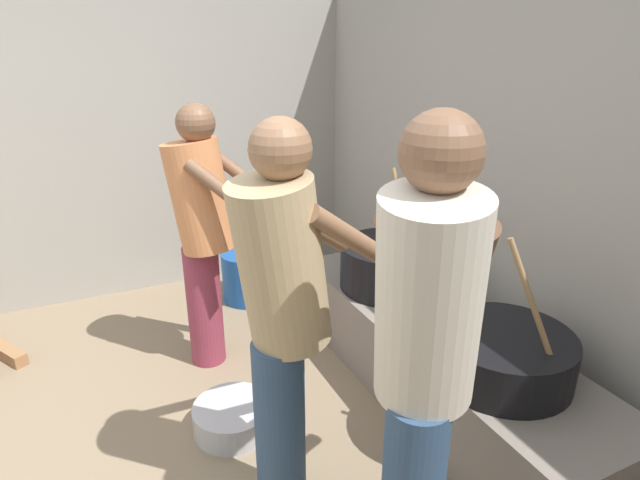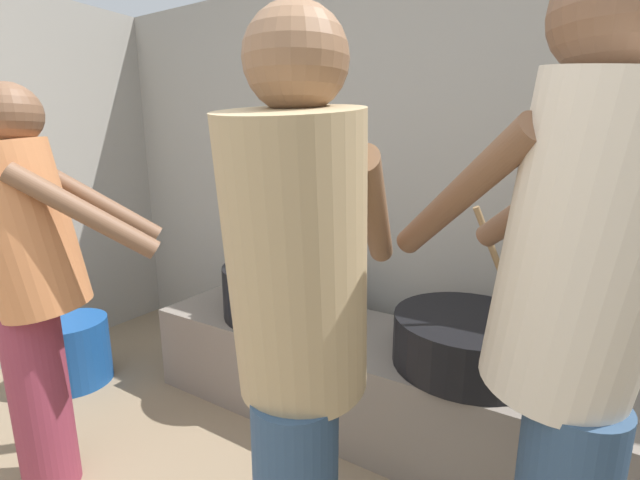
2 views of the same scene
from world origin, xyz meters
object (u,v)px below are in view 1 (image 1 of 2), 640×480
Objects in this scene: cook_in_cream_shirt at (424,354)px; cook_in_orange_shirt at (203,225)px; metal_mixing_bowl at (233,417)px; cooking_pot_secondary at (504,355)px; cooking_pot_main at (390,265)px; cook_in_tan_shirt at (283,307)px; bucket_blue_plastic at (248,276)px.

cook_in_cream_shirt reaches higher than cook_in_orange_shirt.
cooking_pot_secondary is at bearing 56.61° from metal_mixing_bowl.
cook_in_cream_shirt is at bearing -63.67° from cooking_pot_secondary.
cooking_pot_main is at bearing 177.69° from cooking_pot_secondary.
cook_in_tan_shirt is at bearing 10.18° from metal_mixing_bowl.
cooking_pot_main is 1.84× the size of metal_mixing_bowl.
cook_in_cream_shirt is 4.40× the size of bucket_blue_plastic.
cooking_pot_main is 0.97m from cooking_pot_secondary.
cook_in_orange_shirt reaches higher than cooking_pot_secondary.
cook_in_cream_shirt is at bearing 8.94° from cook_in_orange_shirt.
cooking_pot_main is 1.30m from cook_in_tan_shirt.
metal_mixing_bowl is (-1.03, -0.33, -0.88)m from cook_in_cream_shirt.
cook_in_cream_shirt is 1.39m from metal_mixing_bowl.
cook_in_tan_shirt is at bearing -100.57° from cooking_pot_secondary.
cook_in_cream_shirt is at bearing -29.43° from cooking_pot_main.
cooking_pot_secondary is 1.75× the size of bucket_blue_plastic.
cook_in_tan_shirt is at bearing 1.14° from cook_in_orange_shirt.
cooking_pot_secondary is (0.96, -0.04, -0.03)m from cooking_pot_main.
bucket_blue_plastic is (-2.34, 0.18, -0.77)m from cook_in_cream_shirt.
cooking_pot_main is 1.09× the size of cooking_pot_secondary.
cooking_pot_main is 1.91× the size of bucket_blue_plastic.
cooking_pot_main is at bearing 28.41° from bucket_blue_plastic.
cook_in_orange_shirt reaches higher than cooking_pot_main.
cook_in_cream_shirt reaches higher than cooking_pot_secondary.
cook_in_tan_shirt is 0.96× the size of cook_in_cream_shirt.
cooking_pot_main is 0.45× the size of cook_in_tan_shirt.
cooking_pot_secondary is at bearing 116.33° from cook_in_cream_shirt.
cook_in_tan_shirt reaches higher than metal_mixing_bowl.
cook_in_orange_shirt is at bearing -171.06° from cook_in_cream_shirt.
cook_in_orange_shirt is 4.02× the size of bucket_blue_plastic.
bucket_blue_plastic is 0.96× the size of metal_mixing_bowl.
bucket_blue_plastic is at bearing -151.59° from cooking_pot_main.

